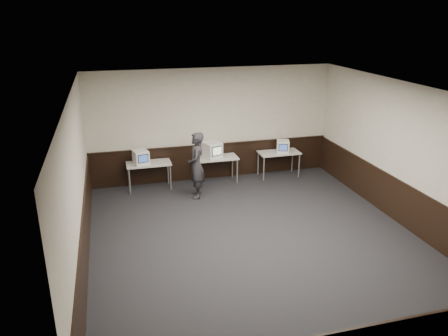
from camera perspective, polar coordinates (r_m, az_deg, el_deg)
The scene contains 17 objects.
floor at distance 9.48m, azimuth 4.37°, elevation -9.59°, with size 8.00×8.00×0.00m, color black.
ceiling at distance 8.38m, azimuth 4.94°, elevation 9.83°, with size 8.00×8.00×0.00m, color white.
back_wall at distance 12.47m, azimuth -1.49°, elevation 5.69°, with size 7.00×7.00×0.00m, color #BCB4A5.
front_wall at distance 5.60m, azimuth 18.77°, elevation -14.32°, with size 7.00×7.00×0.00m, color #BCB4A5.
left_wall at distance 8.37m, azimuth -18.62°, elevation -2.61°, with size 8.00×8.00×0.00m, color #BCB4A5.
right_wall at distance 10.46m, azimuth 23.04°, elevation 1.28°, with size 8.00×8.00×0.00m, color #BCB4A5.
wainscot_back at distance 12.77m, azimuth -1.43°, elevation 0.88°, with size 6.98×0.04×1.00m, color black.
wainscot_left at distance 8.83m, azimuth -17.71°, elevation -9.22°, with size 0.04×7.98×1.00m, color black.
wainscot_right at distance 10.82m, azimuth 22.18°, elevation -4.26°, with size 0.04×7.98×1.00m, color black.
wainscot_rail at distance 12.59m, azimuth -1.42°, elevation 3.09°, with size 6.98×0.06×0.04m, color black.
desk_left at distance 12.07m, azimuth -9.80°, elevation 0.35°, with size 1.20×0.60×0.75m.
desk_center at distance 12.36m, azimuth -1.02°, elevation 1.11°, with size 1.20×0.60×0.75m.
desk_right at distance 12.93m, azimuth 7.18°, elevation 1.80°, with size 1.20×0.60×0.75m.
emac_left at distance 11.94m, azimuth -10.80°, elevation 1.39°, with size 0.46×0.47×0.38m.
emac_center at distance 12.27m, azimuth -1.52°, elevation 2.39°, with size 0.57×0.58×0.44m.
emac_right at distance 12.85m, azimuth 7.70°, elevation 2.83°, with size 0.45×0.47×0.35m.
person at distance 11.31m, azimuth -3.63°, elevation 0.34°, with size 0.64×0.42×1.76m, color #27262B.
Camera 1 is at (-2.82, -7.76, 4.65)m, focal length 35.00 mm.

